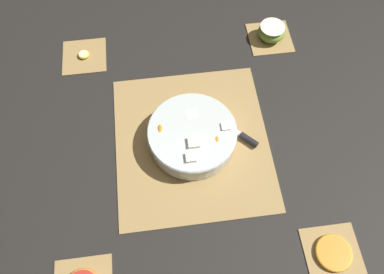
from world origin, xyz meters
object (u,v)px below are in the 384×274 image
object	(u,v)px
apple_half	(271,32)
orange_slice_whole	(334,253)
fruit_salad_bowl	(192,135)
banana_coin_single	(84,54)
paring_knife	(247,138)

from	to	relation	value
apple_half	orange_slice_whole	world-z (taller)	apple_half
orange_slice_whole	fruit_salad_bowl	bearing A→B (deg)	-138.93
banana_coin_single	orange_slice_whole	bearing A→B (deg)	41.10
fruit_salad_bowl	paring_knife	size ratio (longest dim) A/B	2.20
fruit_salad_bowl	paring_knife	world-z (taller)	fruit_salad_bowl
paring_knife	orange_slice_whole	world-z (taller)	paring_knife
apple_half	banana_coin_single	distance (m)	0.60
banana_coin_single	fruit_salad_bowl	bearing A→B (deg)	41.13
fruit_salad_bowl	banana_coin_single	world-z (taller)	fruit_salad_bowl
orange_slice_whole	banana_coin_single	bearing A→B (deg)	-138.90
paring_knife	orange_slice_whole	xyz separation A→B (m)	(0.33, 0.15, -0.00)
orange_slice_whole	banana_coin_single	size ratio (longest dim) A/B	2.60
fruit_salad_bowl	apple_half	world-z (taller)	fruit_salad_bowl
orange_slice_whole	apple_half	bearing A→B (deg)	180.00
paring_knife	banana_coin_single	bearing A→B (deg)	-128.52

